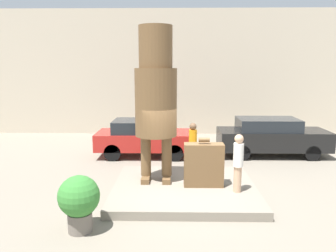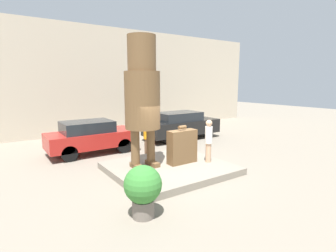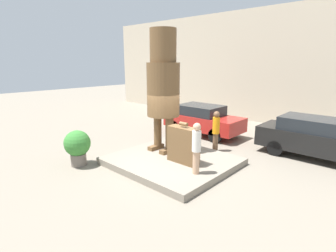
# 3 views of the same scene
# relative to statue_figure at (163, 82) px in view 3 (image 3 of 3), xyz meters

# --- Properties ---
(ground_plane) EXTENTS (60.00, 60.00, 0.00)m
(ground_plane) POSITION_rel_statue_figure_xyz_m (0.86, -0.45, -2.97)
(ground_plane) COLOR gray
(pedestal) EXTENTS (4.21, 3.77, 0.24)m
(pedestal) POSITION_rel_statue_figure_xyz_m (0.86, -0.45, -2.85)
(pedestal) COLOR gray
(pedestal) RESTS_ON ground_plane
(building_backdrop) EXTENTS (28.00, 0.60, 6.86)m
(building_backdrop) POSITION_rel_statue_figure_xyz_m (0.86, 8.82, 0.46)
(building_backdrop) COLOR beige
(building_backdrop) RESTS_ON ground_plane
(statue_figure) EXTENTS (1.26, 1.26, 4.67)m
(statue_figure) POSITION_rel_statue_figure_xyz_m (0.00, 0.00, 0.00)
(statue_figure) COLOR brown
(statue_figure) RESTS_ON pedestal
(giant_suitcase) EXTENTS (1.16, 0.43, 1.46)m
(giant_suitcase) POSITION_rel_statue_figure_xyz_m (1.42, -0.49, -2.08)
(giant_suitcase) COLOR brown
(giant_suitcase) RESTS_ON pedestal
(tourist) EXTENTS (0.28, 0.28, 1.66)m
(tourist) POSITION_rel_statue_figure_xyz_m (2.34, -0.96, -1.82)
(tourist) COLOR tan
(tourist) RESTS_ON pedestal
(parked_car_red) EXTENTS (4.04, 1.79, 1.54)m
(parked_car_red) POSITION_rel_statue_figure_xyz_m (-0.72, 3.72, -2.15)
(parked_car_red) COLOR #B2231E
(parked_car_red) RESTS_ON ground_plane
(parked_car_black) EXTENTS (4.54, 1.74, 1.60)m
(parked_car_black) POSITION_rel_statue_figure_xyz_m (4.67, 3.87, -2.13)
(parked_car_black) COLOR black
(parked_car_black) RESTS_ON ground_plane
(planter_pot) EXTENTS (0.94, 0.94, 1.32)m
(planter_pot) POSITION_rel_statue_figure_xyz_m (-1.59, -2.85, -2.21)
(planter_pot) COLOR #70665B
(planter_pot) RESTS_ON ground_plane
(worker_hivis) EXTENTS (0.29, 0.29, 1.73)m
(worker_hivis) POSITION_rel_statue_figure_xyz_m (1.24, 1.90, -2.02)
(worker_hivis) COLOR brown
(worker_hivis) RESTS_ON ground_plane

